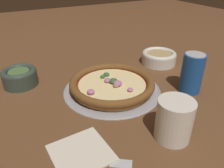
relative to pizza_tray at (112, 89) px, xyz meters
The scene contains 9 objects.
ground_plane 0.00m from the pizza_tray, ahead, with size 3.00×3.00×0.00m, color brown.
pizza_tray is the anchor object (origin of this frame).
pizza 0.02m from the pizza_tray, 34.50° to the left, with size 0.27×0.27×0.03m.
bowl_near 0.28m from the pizza_tray, 159.20° to the right, with size 0.13×0.13×0.05m.
bowl_far 0.31m from the pizza_tray, 34.76° to the right, with size 0.11×0.11×0.06m.
drinking_cup 0.26m from the pizza_tray, 95.27° to the left, with size 0.08×0.08×0.10m.
napkin 0.27m from the pizza_tray, 48.03° to the left, with size 0.13×0.13×0.01m.
fork 0.29m from the pizza_tray, 55.71° to the left, with size 0.15×0.11×0.00m.
beverage_can 0.25m from the pizza_tray, 151.44° to the left, with size 0.07×0.07×0.12m.
Camera 1 is at (0.28, 0.53, 0.36)m, focal length 35.00 mm.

